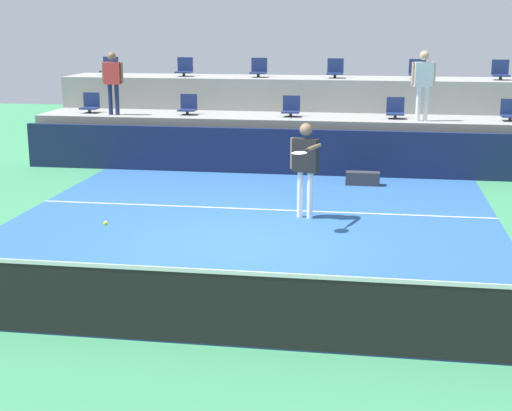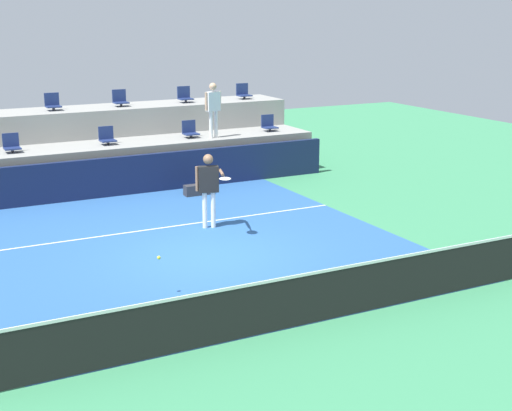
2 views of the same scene
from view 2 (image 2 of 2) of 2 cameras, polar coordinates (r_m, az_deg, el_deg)
name	(u,v)px [view 2 (image 2 of 2)]	position (r m, az deg, el deg)	size (l,w,h in m)	color
ground_plane	(207,256)	(15.75, -3.79, -3.91)	(40.00, 40.00, 0.00)	#388456
court_inner_paint	(189,243)	(16.63, -5.18, -2.91)	(9.00, 10.00, 0.01)	#285693
court_service_line	(167,227)	(17.88, -6.89, -1.67)	(9.00, 0.06, 0.00)	white
tennis_net	(305,297)	(12.24, 3.77, -7.06)	(10.48, 0.08, 1.07)	black
sponsor_backboard	(120,176)	(21.05, -10.40, 2.25)	(13.00, 0.16, 1.10)	#141E42
seating_tier_lower	(107,165)	(22.26, -11.40, 3.08)	(13.00, 1.80, 1.25)	gray
seating_tier_upper	(90,141)	(23.89, -12.67, 4.84)	(13.00, 1.80, 2.10)	gray
stadium_chair_lower_left	(12,145)	(21.48, -18.30, 4.48)	(0.44, 0.40, 0.52)	#2D2D33
stadium_chair_lower_center	(107,137)	(22.05, -11.40, 5.19)	(0.44, 0.40, 0.52)	#2D2D33
stadium_chair_lower_right	(190,131)	(22.89, -5.11, 5.77)	(0.44, 0.40, 0.52)	#2D2D33
stadium_chair_lower_far_right	(269,124)	(24.05, 0.99, 6.27)	(0.44, 0.40, 0.52)	#2D2D33
stadium_chair_upper_mid_left	(53,103)	(23.40, -15.38, 7.60)	(0.44, 0.40, 0.52)	#2D2D33
stadium_chair_upper_mid_right	(120,99)	(23.92, -10.42, 8.03)	(0.44, 0.40, 0.52)	#2D2D33
stadium_chair_upper_right	(185,96)	(24.64, -5.51, 8.40)	(0.44, 0.40, 0.52)	#2D2D33
stadium_chair_upper_far_right	(243,93)	(25.52, -0.98, 8.69)	(0.44, 0.40, 0.52)	#2D2D33
tennis_player	(209,183)	(17.46, -3.64, 1.74)	(0.60, 1.33, 1.79)	white
spectator_in_grey	(213,105)	(22.67, -3.32, 7.74)	(0.59, 0.27, 1.67)	white
tennis_ball	(159,258)	(13.45, -7.48, -4.00)	(0.07, 0.07, 0.07)	#CCE033
equipment_bag	(197,190)	(20.88, -4.53, 1.22)	(0.76, 0.28, 0.30)	#333338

